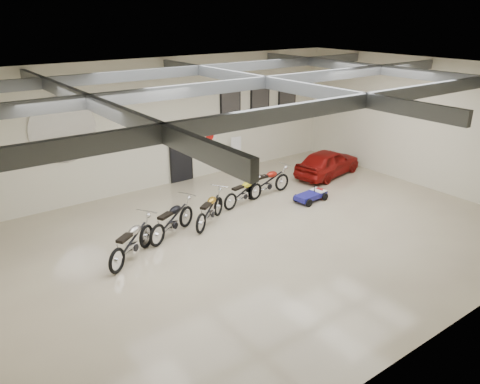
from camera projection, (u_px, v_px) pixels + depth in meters
floor at (263, 236)px, 14.69m from camera, size 16.00×12.00×0.01m
ceiling at (266, 73)px, 12.88m from camera, size 16.00×12.00×0.01m
back_wall at (167, 123)px, 18.29m from camera, size 16.00×0.02×5.00m
right_wall at (423, 123)px, 18.20m from camera, size 0.02×12.00×5.00m
ceiling_beams at (266, 82)px, 12.97m from camera, size 15.80×11.80×0.32m
door at (181, 157)px, 19.05m from camera, size 0.92×0.08×2.10m
logo_plaque at (63, 130)px, 15.93m from camera, size 2.30×0.06×1.16m
poster_left at (230, 100)px, 19.70m from camera, size 1.05×0.08×1.35m
poster_mid at (260, 96)px, 20.58m from camera, size 1.05×0.08×1.35m
poster_right at (287, 92)px, 21.47m from camera, size 1.05×0.08×1.35m
oil_sign at (209, 136)px, 19.59m from camera, size 0.72×0.10×0.72m
banner_stand at (236, 154)px, 20.14m from camera, size 0.49×0.29×1.68m
motorcycle_silver at (132, 241)px, 13.10m from camera, size 2.21×1.81×1.15m
motorcycle_black at (172, 219)px, 14.48m from camera, size 2.26×1.56×1.14m
motorcycle_gold at (210, 209)px, 15.31m from camera, size 2.08×1.69×1.08m
motorcycle_yellow at (243, 192)px, 16.88m from camera, size 2.02×0.95×1.01m
motorcycle_red at (268, 181)px, 17.75m from camera, size 2.15×0.75×1.10m
go_kart at (313, 193)px, 17.35m from camera, size 1.65×0.86×0.58m
vintage_car at (328, 162)px, 19.85m from camera, size 2.00×3.62×1.17m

